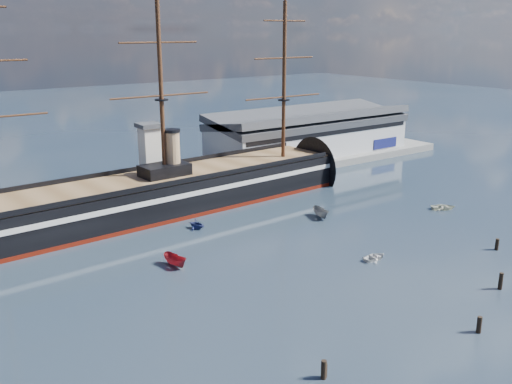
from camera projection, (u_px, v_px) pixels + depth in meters
ground at (216, 237)px, 107.18m from camera, size 600.00×600.00×0.00m
quay at (173, 187)px, 140.83m from camera, size 180.00×18.00×2.00m
warehouse at (309, 133)px, 168.86m from camera, size 63.00×21.00×11.60m
quay_tower at (150, 154)px, 131.86m from camera, size 5.00×5.00×15.00m
warship at (150, 195)px, 119.52m from camera, size 113.29×20.97×53.94m
motorboat_a at (176, 266)px, 93.87m from camera, size 6.57×3.18×2.52m
motorboat_b at (375, 260)px, 96.65m from camera, size 1.15×2.84×1.32m
motorboat_c at (321, 218)px, 118.13m from camera, size 6.87×4.04×2.59m
motorboat_d at (197, 229)px, 111.62m from camera, size 6.52×4.34×2.20m
motorboat_e at (443, 209)px, 123.64m from camera, size 2.87×3.41×1.51m
piling_near_left at (323, 379)px, 63.73m from camera, size 0.64×0.64×2.98m
piling_near_mid at (478, 333)px, 73.39m from camera, size 0.64×0.64×2.95m
piling_near_right at (500, 289)px, 85.63m from camera, size 0.64×0.64×3.35m
piling_far_right at (496, 250)px, 100.87m from camera, size 0.64×0.64×2.80m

